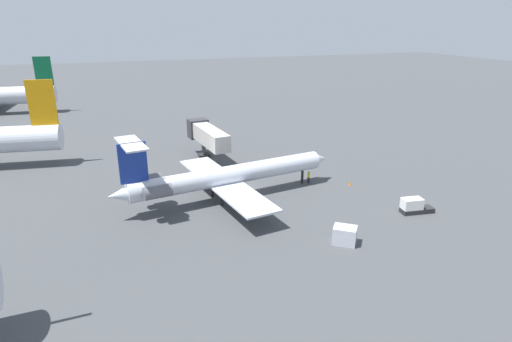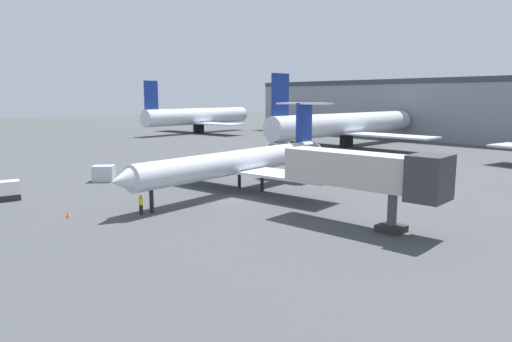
{
  "view_description": "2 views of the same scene",
  "coord_description": "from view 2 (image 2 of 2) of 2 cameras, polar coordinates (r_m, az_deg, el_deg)",
  "views": [
    {
      "loc": [
        -52.13,
        17.43,
        22.16
      ],
      "look_at": [
        -1.1,
        -1.29,
        2.77
      ],
      "focal_mm": 30.01,
      "sensor_mm": 36.0,
      "label": 1
    },
    {
      "loc": [
        33.93,
        -27.93,
        9.88
      ],
      "look_at": [
        -0.07,
        2.97,
        2.52
      ],
      "focal_mm": 32.65,
      "sensor_mm": 36.0,
      "label": 2
    }
  ],
  "objects": [
    {
      "name": "ground_plane",
      "position": [
        45.06,
        -2.74,
        -3.64
      ],
      "size": [
        400.0,
        400.0,
        0.1
      ],
      "primitive_type": "cube",
      "color": "#424447"
    },
    {
      "name": "regional_jet",
      "position": [
        48.87,
        -1.38,
        1.34
      ],
      "size": [
        22.18,
        30.43,
        9.14
      ],
      "color": "silver",
      "rests_on": "ground_plane"
    },
    {
      "name": "jet_bridge",
      "position": [
        35.91,
        14.13,
        -0.19
      ],
      "size": [
        13.1,
        4.21,
        5.95
      ],
      "color": "#B7B2A8",
      "rests_on": "ground_plane"
    },
    {
      "name": "ground_crew_marshaller",
      "position": [
        40.6,
        -13.92,
        -4.01
      ],
      "size": [
        0.44,
        0.34,
        1.69
      ],
      "color": "black",
      "rests_on": "ground_plane"
    },
    {
      "name": "baggage_tug_lead",
      "position": [
        50.57,
        -28.7,
        -2.33
      ],
      "size": [
        1.95,
        4.16,
        1.9
      ],
      "color": "#262628",
      "rests_on": "ground_plane"
    },
    {
      "name": "cargo_container_uld",
      "position": [
        57.62,
        -18.16,
        -0.29
      ],
      "size": [
        2.85,
        2.95,
        1.86
      ],
      "color": "silver",
      "rests_on": "ground_plane"
    },
    {
      "name": "traffic_cone_near",
      "position": [
        41.4,
        -22.05,
        -4.99
      ],
      "size": [
        0.36,
        0.36,
        0.55
      ],
      "color": "orange",
      "rests_on": "ground_plane"
    },
    {
      "name": "parked_airliner_west_end",
      "position": [
        128.43,
        -7.13,
        6.62
      ],
      "size": [
        29.99,
        35.35,
        13.73
      ],
      "color": "silver",
      "rests_on": "ground_plane"
    },
    {
      "name": "parked_airliner_west_mid",
      "position": [
        93.66,
        11.01,
        5.61
      ],
      "size": [
        36.03,
        42.8,
        13.69
      ],
      "color": "silver",
      "rests_on": "ground_plane"
    }
  ]
}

